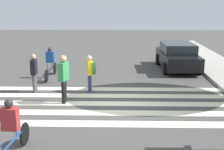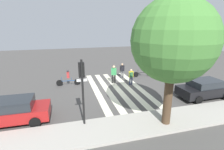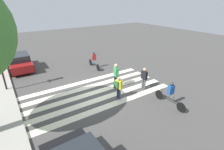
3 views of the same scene
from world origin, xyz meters
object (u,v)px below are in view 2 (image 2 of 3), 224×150
at_px(cyclist_far_lane, 143,69).
at_px(car_parked_far_curb, 14,111).
at_px(traffic_light, 82,80).
at_px(pedestrian_adult_tall_backpack, 122,70).
at_px(car_parked_dark_suv, 205,89).
at_px(street_tree, 173,41).
at_px(pedestrian_adult_yellow_jacket, 114,73).
at_px(pedestrian_adult_blue_shirt, 131,76).
at_px(cyclist_near_curb, 68,77).

bearing_deg(cyclist_far_lane, car_parked_far_curb, 31.81).
relative_size(traffic_light, pedestrian_adult_tall_backpack, 2.40).
xyz_separation_m(car_parked_dark_suv, car_parked_far_curb, (13.96, 0.06, 0.00)).
distance_m(street_tree, car_parked_far_curb, 10.02).
bearing_deg(car_parked_far_curb, pedestrian_adult_yellow_jacket, -143.94).
relative_size(traffic_light, car_parked_dark_suv, 0.90).
bearing_deg(cyclist_far_lane, car_parked_dark_suv, 109.77).
bearing_deg(pedestrian_adult_blue_shirt, car_parked_dark_suv, -62.68).
relative_size(pedestrian_adult_tall_backpack, cyclist_far_lane, 0.70).
height_order(street_tree, pedestrian_adult_blue_shirt, street_tree).
bearing_deg(traffic_light, pedestrian_adult_blue_shirt, -131.75).
relative_size(pedestrian_adult_yellow_jacket, car_parked_far_curb, 0.45).
height_order(street_tree, car_parked_far_curb, street_tree).
height_order(cyclist_near_curb, car_parked_far_curb, cyclist_near_curb).
distance_m(traffic_light, cyclist_near_curb, 7.64).
height_order(pedestrian_adult_yellow_jacket, car_parked_far_curb, pedestrian_adult_yellow_jacket).
height_order(street_tree, car_parked_dark_suv, street_tree).
bearing_deg(pedestrian_adult_blue_shirt, street_tree, -113.22).
bearing_deg(street_tree, pedestrian_adult_tall_backpack, -93.22).
height_order(street_tree, pedestrian_adult_tall_backpack, street_tree).
relative_size(cyclist_far_lane, car_parked_far_curb, 0.57).
bearing_deg(car_parked_far_curb, traffic_light, 162.33).
bearing_deg(car_parked_dark_suv, pedestrian_adult_yellow_jacket, -43.01).
xyz_separation_m(pedestrian_adult_tall_backpack, pedestrian_adult_blue_shirt, (-0.12, 2.38, -0.01)).
distance_m(traffic_light, pedestrian_adult_blue_shirt, 8.22).
bearing_deg(cyclist_near_curb, traffic_light, 98.44).
xyz_separation_m(traffic_light, pedestrian_adult_tall_backpack, (-5.22, -8.36, -1.85)).
bearing_deg(pedestrian_adult_tall_backpack, pedestrian_adult_yellow_jacket, -134.71).
distance_m(street_tree, cyclist_far_lane, 10.82).
distance_m(pedestrian_adult_yellow_jacket, pedestrian_adult_blue_shirt, 1.75).
relative_size(pedestrian_adult_yellow_jacket, pedestrian_adult_blue_shirt, 1.17).
bearing_deg(cyclist_far_lane, pedestrian_adult_yellow_jacket, 20.82).
bearing_deg(pedestrian_adult_yellow_jacket, car_parked_far_curb, -129.43).
bearing_deg(street_tree, traffic_light, -16.01).
height_order(traffic_light, pedestrian_adult_yellow_jacket, traffic_light).
distance_m(pedestrian_adult_tall_backpack, cyclist_far_lane, 2.50).
height_order(traffic_light, street_tree, street_tree).
height_order(pedestrian_adult_blue_shirt, car_parked_far_curb, pedestrian_adult_blue_shirt).
bearing_deg(car_parked_dark_suv, street_tree, 26.39).
bearing_deg(pedestrian_adult_blue_shirt, cyclist_near_curb, 148.84).
distance_m(cyclist_far_lane, car_parked_dark_suv, 7.12).
height_order(pedestrian_adult_tall_backpack, car_parked_far_curb, pedestrian_adult_tall_backpack).
xyz_separation_m(street_tree, pedestrian_adult_yellow_jacket, (0.85, -8.19, -3.90)).
bearing_deg(pedestrian_adult_tall_backpack, car_parked_far_curb, -144.86).
xyz_separation_m(pedestrian_adult_tall_backpack, car_parked_dark_suv, (-4.71, 6.92, -0.17)).
relative_size(pedestrian_adult_yellow_jacket, car_parked_dark_suv, 0.42).
bearing_deg(pedestrian_adult_yellow_jacket, cyclist_far_lane, 34.87).
xyz_separation_m(pedestrian_adult_yellow_jacket, cyclist_near_curb, (4.45, -0.51, -0.18)).
bearing_deg(cyclist_far_lane, traffic_light, 48.39).
bearing_deg(pedestrian_adult_tall_backpack, car_parked_dark_suv, -57.66).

